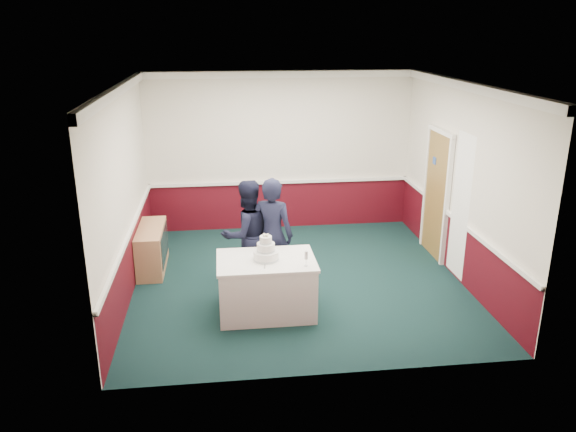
{
  "coord_description": "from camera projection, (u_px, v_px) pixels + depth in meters",
  "views": [
    {
      "loc": [
        -1.11,
        -7.87,
        3.75
      ],
      "look_at": [
        -0.16,
        -0.1,
        1.1
      ],
      "focal_mm": 35.0,
      "sensor_mm": 36.0,
      "label": 1
    }
  ],
  "objects": [
    {
      "name": "room_shell",
      "position": [
        298.0,
        148.0,
        8.69
      ],
      "size": [
        5.0,
        5.0,
        3.0
      ],
      "color": "silver",
      "rests_on": "ground"
    },
    {
      "name": "person_woman",
      "position": [
        272.0,
        235.0,
        8.18
      ],
      "size": [
        0.74,
        0.62,
        1.73
      ],
      "primitive_type": "imported",
      "rotation": [
        0.0,
        0.0,
        2.76
      ],
      "color": "black",
      "rests_on": "ground"
    },
    {
      "name": "sideboard",
      "position": [
        152.0,
        248.0,
        9.06
      ],
      "size": [
        0.41,
        1.2,
        0.7
      ],
      "color": "#A97752",
      "rests_on": "ground"
    },
    {
      "name": "champagne_flute",
      "position": [
        306.0,
        256.0,
        7.27
      ],
      "size": [
        0.05,
        0.05,
        0.21
      ],
      "color": "silver",
      "rests_on": "cake_table"
    },
    {
      "name": "ground",
      "position": [
        298.0,
        280.0,
        8.73
      ],
      "size": [
        5.0,
        5.0,
        0.0
      ],
      "primitive_type": "plane",
      "color": "black",
      "rests_on": "ground"
    },
    {
      "name": "wedding_cake",
      "position": [
        266.0,
        252.0,
        7.48
      ],
      "size": [
        0.35,
        0.35,
        0.36
      ],
      "color": "white",
      "rests_on": "cake_table"
    },
    {
      "name": "cake_table",
      "position": [
        266.0,
        286.0,
        7.65
      ],
      "size": [
        1.32,
        0.92,
        0.79
      ],
      "color": "white",
      "rests_on": "ground"
    },
    {
      "name": "person_man",
      "position": [
        247.0,
        234.0,
        8.3
      ],
      "size": [
        0.99,
        0.89,
        1.66
      ],
      "primitive_type": "imported",
      "rotation": [
        0.0,
        0.0,
        3.54
      ],
      "color": "black",
      "rests_on": "ground"
    },
    {
      "name": "cake_knife",
      "position": [
        265.0,
        265.0,
        7.33
      ],
      "size": [
        0.05,
        0.22,
        0.0
      ],
      "primitive_type": "cube",
      "rotation": [
        0.0,
        0.0,
        -0.14
      ],
      "color": "silver",
      "rests_on": "cake_table"
    }
  ]
}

